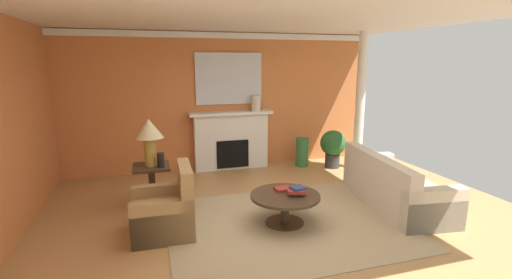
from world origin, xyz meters
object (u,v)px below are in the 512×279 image
at_px(mantel_mirror, 229,79).
at_px(vase_tall_corner, 302,152).
at_px(coffee_table, 285,202).
at_px(vase_mantel_right, 256,103).
at_px(vase_on_side_table, 161,160).
at_px(fireplace, 231,142).
at_px(side_table, 152,184).
at_px(armchair_near_window, 166,212).
at_px(potted_plant, 333,146).
at_px(table_lamp, 149,133).
at_px(sofa, 393,188).

relative_size(mantel_mirror, vase_tall_corner, 2.26).
xyz_separation_m(coffee_table, vase_mantel_right, (0.46, 2.91, 1.09)).
distance_m(vase_on_side_table, vase_mantel_right, 2.87).
xyz_separation_m(fireplace, vase_tall_corner, (1.56, -0.30, -0.27)).
height_order(side_table, vase_mantel_right, vase_mantel_right).
bearing_deg(side_table, fireplace, 45.99).
bearing_deg(armchair_near_window, potted_plant, 30.24).
bearing_deg(table_lamp, side_table, -45.00).
relative_size(fireplace, vase_mantel_right, 5.41).
bearing_deg(sofa, table_lamp, 164.36).
height_order(mantel_mirror, vase_tall_corner, mantel_mirror).
bearing_deg(coffee_table, vase_tall_corner, 61.17).
height_order(mantel_mirror, potted_plant, mantel_mirror).
distance_m(table_lamp, vase_tall_corner, 3.70).
relative_size(fireplace, armchair_near_window, 1.89).
relative_size(armchair_near_window, coffee_table, 0.95).
bearing_deg(side_table, coffee_table, -33.35).
relative_size(mantel_mirror, side_table, 2.05).
height_order(side_table, vase_on_side_table, vase_on_side_table).
distance_m(fireplace, mantel_mirror, 1.36).
height_order(mantel_mirror, sofa, mantel_mirror).
bearing_deg(potted_plant, side_table, -163.06).
distance_m(mantel_mirror, armchair_near_window, 3.67).
bearing_deg(fireplace, vase_on_side_table, -129.55).
relative_size(vase_on_side_table, vase_tall_corner, 0.35).
height_order(sofa, vase_tall_corner, sofa).
bearing_deg(vase_on_side_table, coffee_table, -32.83).
relative_size(sofa, vase_on_side_table, 9.81).
xyz_separation_m(sofa, vase_mantel_right, (-1.49, 2.77, 1.12)).
relative_size(coffee_table, potted_plant, 1.20).
distance_m(coffee_table, vase_mantel_right, 3.14).
distance_m(armchair_near_window, potted_plant, 4.31).
relative_size(coffee_table, vase_tall_corner, 1.57).
bearing_deg(vase_tall_corner, sofa, -79.23).
height_order(vase_tall_corner, potted_plant, potted_plant).
relative_size(vase_on_side_table, potted_plant, 0.27).
xyz_separation_m(vase_tall_corner, potted_plant, (0.60, -0.30, 0.17)).
distance_m(mantel_mirror, sofa, 3.94).
bearing_deg(mantel_mirror, potted_plant, -18.36).
distance_m(fireplace, vase_mantel_right, 1.00).
relative_size(side_table, vase_on_side_table, 3.12).
height_order(vase_mantel_right, potted_plant, vase_mantel_right).
relative_size(vase_mantel_right, potted_plant, 0.40).
bearing_deg(potted_plant, fireplace, 164.56).
height_order(sofa, vase_mantel_right, vase_mantel_right).
bearing_deg(coffee_table, vase_mantel_right, 81.03).
bearing_deg(coffee_table, vase_on_side_table, 147.17).
bearing_deg(sofa, mantel_mirror, 124.67).
xyz_separation_m(fireplace, vase_on_side_table, (-1.56, -1.89, 0.22)).
bearing_deg(armchair_near_window, vase_on_side_table, 89.78).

